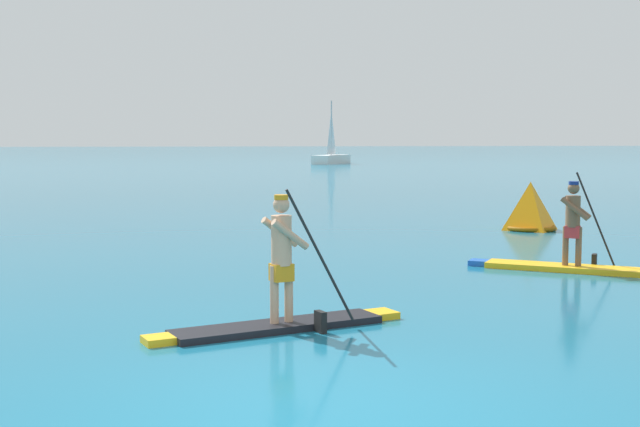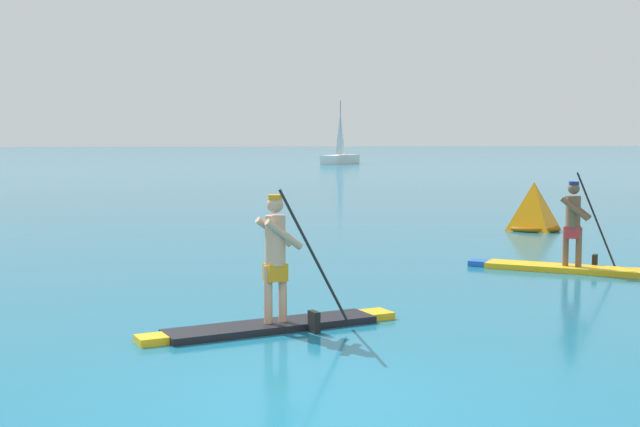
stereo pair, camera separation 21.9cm
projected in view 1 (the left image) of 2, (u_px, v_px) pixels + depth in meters
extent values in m
plane|color=#196B8C|center=(321.00, 408.00, 7.54)|extent=(440.00, 440.00, 0.00)
cube|color=black|center=(278.00, 326.00, 10.59)|extent=(2.79, 1.44, 0.09)
cube|color=yellow|center=(382.00, 314.00, 11.32)|extent=(0.46, 0.49, 0.09)
cube|color=yellow|center=(158.00, 340.00, 9.87)|extent=(0.44, 0.44, 0.09)
cylinder|color=tan|center=(289.00, 293.00, 10.63)|extent=(0.11, 0.11, 0.73)
cylinder|color=tan|center=(274.00, 294.00, 10.53)|extent=(0.11, 0.11, 0.73)
cube|color=orange|center=(281.00, 272.00, 10.56)|extent=(0.32, 0.29, 0.22)
cylinder|color=tan|center=(281.00, 240.00, 10.52)|extent=(0.26, 0.26, 0.63)
sphere|color=tan|center=(281.00, 205.00, 10.48)|extent=(0.21, 0.21, 0.21)
cylinder|color=orange|center=(281.00, 197.00, 10.47)|extent=(0.18, 0.18, 0.06)
cylinder|color=tan|center=(280.00, 232.00, 10.67)|extent=(0.51, 0.26, 0.43)
cylinder|color=tan|center=(290.00, 234.00, 10.40)|extent=(0.51, 0.26, 0.43)
cylinder|color=black|center=(320.00, 256.00, 10.36)|extent=(0.92, 0.35, 1.71)
cube|color=black|center=(320.00, 324.00, 10.43)|extent=(0.14, 0.22, 0.32)
cube|color=yellow|center=(564.00, 268.00, 15.30)|extent=(2.66, 2.04, 0.10)
cube|color=blue|center=(479.00, 263.00, 15.94)|extent=(0.49, 0.50, 0.10)
cylinder|color=brown|center=(579.00, 247.00, 15.16)|extent=(0.11, 0.11, 0.71)
cylinder|color=brown|center=(565.00, 246.00, 15.25)|extent=(0.11, 0.11, 0.71)
cube|color=red|center=(572.00, 232.00, 15.18)|extent=(0.34, 0.33, 0.22)
cylinder|color=brown|center=(573.00, 211.00, 15.15)|extent=(0.26, 0.26, 0.57)
sphere|color=brown|center=(574.00, 188.00, 15.11)|extent=(0.21, 0.21, 0.21)
cylinder|color=navy|center=(574.00, 183.00, 15.10)|extent=(0.18, 0.18, 0.06)
cylinder|color=brown|center=(577.00, 208.00, 15.26)|extent=(0.46, 0.37, 0.44)
cylinder|color=brown|center=(575.00, 209.00, 14.99)|extent=(0.46, 0.37, 0.44)
cylinder|color=black|center=(595.00, 219.00, 15.39)|extent=(0.62, 0.43, 1.72)
cube|color=black|center=(594.00, 263.00, 15.46)|extent=(0.18, 0.21, 0.32)
pyramid|color=orange|center=(530.00, 206.00, 22.01)|extent=(1.18, 1.18, 1.27)
torus|color=#915407|center=(530.00, 227.00, 22.06)|extent=(1.36, 1.36, 0.12)
cube|color=white|center=(331.00, 159.00, 77.56)|extent=(4.39, 5.63, 0.80)
cylinder|color=#B2B2B7|center=(331.00, 128.00, 77.30)|extent=(0.12, 0.12, 5.00)
pyramid|color=white|center=(331.00, 132.00, 77.33)|extent=(1.08, 2.36, 4.13)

